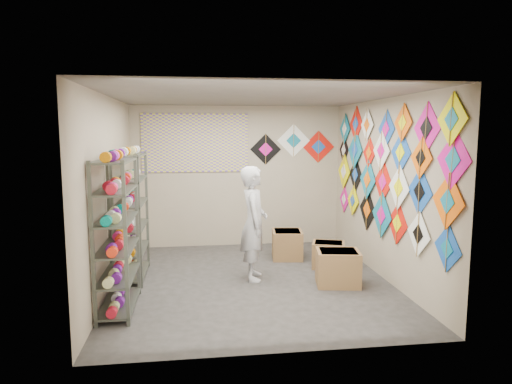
{
  "coord_description": "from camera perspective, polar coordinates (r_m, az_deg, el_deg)",
  "views": [
    {
      "loc": [
        -0.82,
        -6.51,
        2.21
      ],
      "look_at": [
        0.1,
        0.3,
        1.3
      ],
      "focal_mm": 32.0,
      "sensor_mm": 36.0,
      "label": 1
    }
  ],
  "objects": [
    {
      "name": "poster",
      "position": [
        8.74,
        -7.61,
        6.1
      ],
      "size": [
        2.0,
        0.01,
        1.1
      ],
      "primitive_type": "cube",
      "color": "#6C4EA9",
      "rests_on": "room_walls"
    },
    {
      "name": "carton_a",
      "position": [
        6.8,
        10.19,
        -9.3
      ],
      "size": [
        0.69,
        0.6,
        0.51
      ],
      "primitive_type": "cube",
      "rotation": [
        0.0,
        0.0,
        -0.17
      ],
      "color": "brown",
      "rests_on": "ground"
    },
    {
      "name": "carton_c",
      "position": [
        8.08,
        3.92,
        -6.55
      ],
      "size": [
        0.58,
        0.62,
        0.49
      ],
      "primitive_type": "cube",
      "rotation": [
        0.0,
        0.0,
        -0.13
      ],
      "color": "brown",
      "rests_on": "ground"
    },
    {
      "name": "room_walls",
      "position": [
        6.58,
        -0.51,
        2.62
      ],
      "size": [
        4.5,
        4.5,
        4.5
      ],
      "color": "tan",
      "rests_on": "ground"
    },
    {
      "name": "ground",
      "position": [
        6.92,
        -0.5,
        -11.08
      ],
      "size": [
        4.5,
        4.5,
        0.0
      ],
      "primitive_type": "plane",
      "color": "#2E2B28"
    },
    {
      "name": "shopkeeper",
      "position": [
        6.82,
        -0.28,
        -3.92
      ],
      "size": [
        0.71,
        0.54,
        1.71
      ],
      "primitive_type": "imported",
      "rotation": [
        0.0,
        0.0,
        1.47
      ],
      "color": "silver",
      "rests_on": "ground"
    },
    {
      "name": "kite_wall_display",
      "position": [
        7.06,
        15.7,
        2.55
      ],
      "size": [
        0.06,
        4.29,
        2.07
      ],
      "color": "#1650B0",
      "rests_on": "room_walls"
    },
    {
      "name": "string_spools",
      "position": [
        6.48,
        -16.1,
        -3.1
      ],
      "size": [
        0.12,
        2.36,
        0.12
      ],
      "color": "#FF2C96",
      "rests_on": "ground"
    },
    {
      "name": "shelf_rack_front",
      "position": [
        5.87,
        -16.99,
        -5.17
      ],
      "size": [
        0.4,
        1.1,
        1.9
      ],
      "primitive_type": "cube",
      "color": "#4C5147",
      "rests_on": "ground"
    },
    {
      "name": "shelf_rack_back",
      "position": [
        7.13,
        -15.33,
        -2.9
      ],
      "size": [
        0.4,
        1.1,
        1.9
      ],
      "primitive_type": "cube",
      "color": "#4C5147",
      "rests_on": "ground"
    },
    {
      "name": "carton_b",
      "position": [
        7.62,
        9.03,
        -7.76
      ],
      "size": [
        0.62,
        0.56,
        0.42
      ],
      "primitive_type": "cube",
      "rotation": [
        0.0,
        0.0,
        -0.32
      ],
      "color": "brown",
      "rests_on": "ground"
    },
    {
      "name": "back_wall_kites",
      "position": [
        8.96,
        4.71,
        5.83
      ],
      "size": [
        1.67,
        0.02,
        0.79
      ],
      "color": "black",
      "rests_on": "room_walls"
    }
  ]
}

